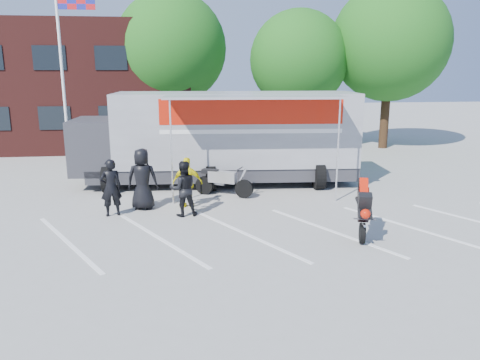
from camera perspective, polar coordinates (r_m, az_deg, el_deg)
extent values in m
plane|color=#959591|center=(12.06, 0.64, -8.35)|extent=(100.00, 100.00, 0.00)
cube|color=white|center=(12.98, 0.05, -6.70)|extent=(18.09, 13.33, 0.01)
cube|color=#471A17|center=(30.32, -23.73, 10.48)|extent=(18.00, 8.00, 7.00)
cylinder|color=white|center=(21.68, -20.79, 11.33)|extent=(0.12, 0.12, 8.00)
cylinder|color=#382314|center=(27.25, -8.12, 7.28)|extent=(0.50, 0.50, 3.24)
sphere|color=#185916|center=(27.12, -8.40, 15.63)|extent=(6.12, 6.12, 6.12)
cylinder|color=#382314|center=(27.06, 6.95, 6.89)|extent=(0.50, 0.50, 2.88)
sphere|color=#185916|center=(26.90, 7.17, 14.36)|extent=(5.44, 5.44, 5.44)
cylinder|color=#382314|center=(28.20, 17.21, 7.21)|extent=(0.50, 0.50, 3.42)
sphere|color=#185916|center=(28.10, 17.82, 15.70)|extent=(6.46, 6.46, 6.46)
imported|color=black|center=(15.41, -11.81, 0.12)|extent=(1.04, 0.73, 2.00)
imported|color=black|center=(14.96, -15.47, -0.91)|extent=(0.75, 0.60, 1.79)
imported|color=black|center=(14.53, -6.93, -1.06)|extent=(0.93, 0.77, 1.73)
imported|color=yellow|center=(15.42, -6.40, -0.31)|extent=(1.04, 0.59, 1.67)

